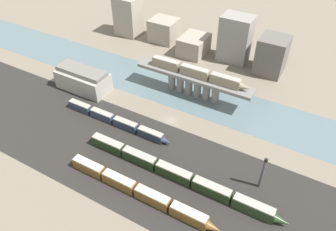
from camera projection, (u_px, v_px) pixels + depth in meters
ground_plane at (171, 120)px, 129.26m from camera, size 400.00×400.00×0.00m
railbed_yard at (137, 159)px, 113.20m from camera, size 280.00×42.00×0.01m
river_water at (193, 95)px, 142.19m from camera, size 320.00×24.84×0.01m
bridge at (193, 82)px, 137.85m from camera, size 51.50×7.36×9.91m
train_on_bridge at (198, 73)px, 133.95m from camera, size 43.94×3.03×3.95m
train_yard_near at (139, 191)px, 100.27m from camera, size 52.61×3.05×4.01m
train_yard_mid at (178, 175)px, 105.16m from camera, size 70.26×3.11×4.11m
train_yard_far at (116, 121)px, 126.14m from camera, size 47.51×2.66×3.52m
warehouse_building at (83, 80)px, 142.92m from camera, size 23.45×11.12×10.01m
signal_tower at (262, 173)px, 100.19m from camera, size 1.00×0.93×12.70m
city_block_far_left at (128, 16)px, 181.55m from camera, size 13.22×11.35×21.27m
city_block_left at (164, 30)px, 178.10m from camera, size 14.19×12.68×12.10m
city_block_center at (194, 45)px, 167.24m from camera, size 12.66×15.91×9.61m
city_block_right at (235, 39)px, 158.45m from camera, size 14.71×10.77×22.80m
city_block_far_right at (272, 55)px, 151.25m from camera, size 12.71×13.68×17.53m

